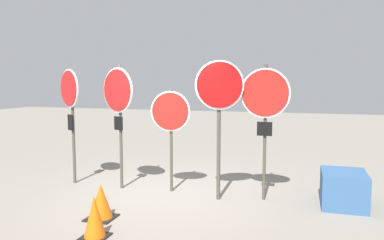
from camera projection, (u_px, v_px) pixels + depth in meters
name	position (u px, v px, depth m)	size (l,w,h in m)	color
ground_plane	(163.00, 193.00, 7.22)	(40.00, 40.00, 0.00)	gray
stop_sign_0	(70.00, 99.00, 7.76)	(0.69, 0.44, 2.41)	#474238
stop_sign_1	(118.00, 99.00, 7.36)	(0.81, 0.39, 2.49)	#474238
stop_sign_2	(170.00, 117.00, 7.17)	(0.77, 0.15, 2.01)	#474238
stop_sign_3	(219.00, 98.00, 6.62)	(0.83, 0.33, 2.52)	#474238
stop_sign_4	(265.00, 102.00, 6.61)	(0.88, 0.13, 2.45)	#474238
traffic_cone_0	(101.00, 201.00, 5.86)	(0.44, 0.44, 0.56)	black
traffic_cone_1	(95.00, 217.00, 5.14)	(0.36, 0.36, 0.59)	black
storage_crate	(343.00, 189.00, 6.46)	(0.74, 0.90, 0.60)	#335684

